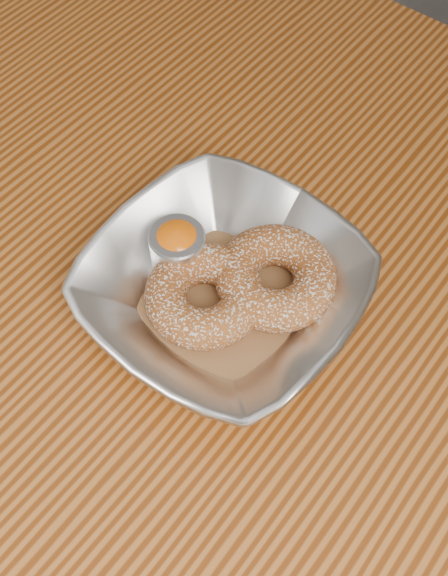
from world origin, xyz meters
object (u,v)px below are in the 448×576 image
Objects in this scene: donut_front at (204,295)px; ramekin at (178,248)px; table at (175,253)px; serving_bowl at (224,289)px; donut_back at (275,277)px.

ramekin is (-0.05, 0.02, 0.01)m from donut_front.
table is at bearing 144.18° from donut_front.
serving_bowl reaches higher than donut_back.
donut_front is (-0.04, -0.05, -0.00)m from donut_back.
serving_bowl is 0.02m from donut_front.
donut_back is at bearing 54.78° from donut_front.
donut_back is at bearing 21.09° from ramekin.
ramekin is (-0.08, -0.03, 0.01)m from donut_back.
table is at bearing 169.13° from donut_back.
donut_back is 2.06× the size of ramekin.
ramekin reaches higher than table.
serving_bowl is at bearing -28.38° from table.
donut_back is 0.09m from ramekin.
ramekin is at bearing 156.33° from donut_front.
table is 11.87× the size of donut_front.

